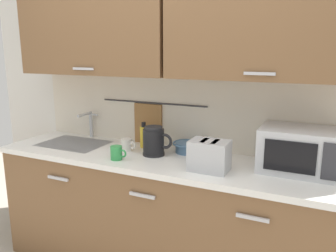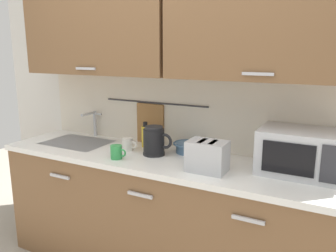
# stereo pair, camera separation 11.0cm
# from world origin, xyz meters

# --- Properties ---
(counter_unit) EXTENTS (2.53, 0.64, 0.90)m
(counter_unit) POSITION_xyz_m (-0.01, 0.30, 0.46)
(counter_unit) COLOR brown
(counter_unit) RESTS_ON ground
(back_wall_assembly) EXTENTS (3.70, 0.41, 2.50)m
(back_wall_assembly) POSITION_xyz_m (-0.00, 0.53, 1.52)
(back_wall_assembly) COLOR silver
(back_wall_assembly) RESTS_ON ground
(sink_faucet) EXTENTS (0.09, 0.17, 0.22)m
(sink_faucet) POSITION_xyz_m (-0.81, 0.53, 1.04)
(sink_faucet) COLOR #B2B5BA
(sink_faucet) RESTS_ON counter_unit
(microwave) EXTENTS (0.46, 0.35, 0.27)m
(microwave) POSITION_xyz_m (0.87, 0.41, 1.04)
(microwave) COLOR silver
(microwave) RESTS_ON counter_unit
(electric_kettle) EXTENTS (0.23, 0.16, 0.21)m
(electric_kettle) POSITION_xyz_m (-0.09, 0.32, 1.00)
(electric_kettle) COLOR black
(electric_kettle) RESTS_ON counter_unit
(dish_soap_bottle) EXTENTS (0.06, 0.06, 0.20)m
(dish_soap_bottle) POSITION_xyz_m (-0.25, 0.47, 0.99)
(dish_soap_bottle) COLOR yellow
(dish_soap_bottle) RESTS_ON counter_unit
(mug_near_sink) EXTENTS (0.12, 0.08, 0.09)m
(mug_near_sink) POSITION_xyz_m (-0.27, 0.12, 0.95)
(mug_near_sink) COLOR green
(mug_near_sink) RESTS_ON counter_unit
(mixing_bowl) EXTENTS (0.21, 0.21, 0.08)m
(mixing_bowl) POSITION_xyz_m (0.10, 0.48, 0.94)
(mixing_bowl) COLOR #4C7093
(mixing_bowl) RESTS_ON counter_unit
(toaster) EXTENTS (0.26, 0.17, 0.19)m
(toaster) POSITION_xyz_m (0.37, 0.18, 1.00)
(toaster) COLOR #B7BABF
(toaster) RESTS_ON counter_unit
(mug_by_kettle) EXTENTS (0.12, 0.08, 0.09)m
(mug_by_kettle) POSITION_xyz_m (-0.31, 0.32, 0.95)
(mug_by_kettle) COLOR silver
(mug_by_kettle) RESTS_ON counter_unit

